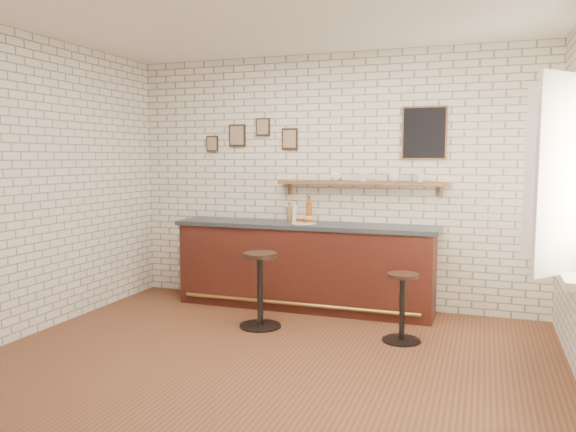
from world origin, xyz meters
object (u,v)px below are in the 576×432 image
object	(u,v)px
condiment_bottle_yellow	(309,215)
shelf_cup_a	(336,177)
bar_stool_right	(402,305)
book_lower	(566,266)
book_upper	(567,263)
bitters_bottle_white	(295,213)
sandwich_plate	(304,223)
bar_counter	(304,265)
shelf_cup_c	(394,178)
bitters_bottle_brown	(289,214)
ciabatta_sandwich	(305,219)
bar_stool_left	(260,287)
shelf_cup_d	(420,178)
shelf_cup_b	(363,177)
bitters_bottle_amber	(309,211)

from	to	relation	value
condiment_bottle_yellow	shelf_cup_a	xyz separation A→B (m)	(0.31, 0.06, 0.45)
bar_stool_right	book_lower	world-z (taller)	book_lower
condiment_bottle_yellow	book_upper	bearing A→B (deg)	-31.92
book_upper	condiment_bottle_yellow	bearing A→B (deg)	153.36
book_upper	bitters_bottle_white	bearing A→B (deg)	155.03
book_upper	sandwich_plate	bearing A→B (deg)	156.48
sandwich_plate	bar_counter	bearing A→B (deg)	102.13
condiment_bottle_yellow	shelf_cup_c	xyz separation A→B (m)	(0.99, 0.06, 0.45)
bitters_bottle_white	shelf_cup_a	size ratio (longest dim) A/B	2.01
bitters_bottle_brown	ciabatta_sandwich	bearing A→B (deg)	-36.55
sandwich_plate	condiment_bottle_yellow	distance (m)	0.20
bar_stool_right	book_lower	xyz separation A→B (m)	(1.33, -0.59, 0.58)
bitters_bottle_brown	bar_stool_right	xyz separation A→B (m)	(1.50, -1.00, -0.74)
bar_counter	bar_stool_right	distance (m)	1.54
bar_stool_right	shelf_cup_c	size ratio (longest dim) A/B	5.76
condiment_bottle_yellow	shelf_cup_c	world-z (taller)	shelf_cup_c
bar_stool_left	shelf_cup_d	xyz separation A→B (m)	(1.49, 1.09, 1.12)
shelf_cup_b	shelf_cup_a	bearing A→B (deg)	137.10
book_lower	shelf_cup_d	bearing A→B (deg)	118.17
bar_counter	shelf_cup_b	size ratio (longest dim) A/B	29.96
bitters_bottle_brown	bitters_bottle_white	bearing A→B (deg)	-0.00
book_lower	book_upper	size ratio (longest dim) A/B	1.02
bar_counter	bitters_bottle_amber	distance (m)	0.64
bar_counter	shelf_cup_d	world-z (taller)	shelf_cup_d
bitters_bottle_white	book_upper	distance (m)	3.20
bar_stool_right	book_lower	bearing A→B (deg)	-23.86
shelf_cup_b	book_lower	bearing A→B (deg)	-83.25
shelf_cup_c	book_lower	size ratio (longest dim) A/B	0.49
sandwich_plate	ciabatta_sandwich	size ratio (longest dim) A/B	1.18
bar_counter	sandwich_plate	size ratio (longest dim) A/B	11.07
bitters_bottle_brown	shelf_cup_c	size ratio (longest dim) A/B	1.94
bitters_bottle_amber	book_lower	size ratio (longest dim) A/B	1.29
shelf_cup_a	bar_stool_right	bearing A→B (deg)	-72.70
condiment_bottle_yellow	shelf_cup_d	bearing A→B (deg)	2.84
shelf_cup_b	bar_counter	bearing A→B (deg)	154.21
shelf_cup_d	book_upper	size ratio (longest dim) A/B	0.41
bitters_bottle_brown	bar_stool_left	size ratio (longest dim) A/B	0.29
bitters_bottle_white	bar_stool_left	world-z (taller)	bitters_bottle_white
bar_stool_right	shelf_cup_a	world-z (taller)	shelf_cup_a
book_lower	shelf_cup_b	bearing A→B (deg)	129.50
bar_counter	shelf_cup_a	distance (m)	1.11
ciabatta_sandwich	bar_stool_right	world-z (taller)	ciabatta_sandwich
ciabatta_sandwich	book_lower	xyz separation A→B (m)	(2.58, -1.41, -0.12)
shelf_cup_a	shelf_cup_c	distance (m)	0.68
sandwich_plate	shelf_cup_c	bearing A→B (deg)	14.24
condiment_bottle_yellow	bitters_bottle_white	bearing A→B (deg)	180.00
shelf_cup_d	shelf_cup_b	bearing A→B (deg)	171.79
ciabatta_sandwich	shelf_cup_b	world-z (taller)	shelf_cup_b
shelf_cup_d	book_upper	distance (m)	2.21
bitters_bottle_white	shelf_cup_a	xyz separation A→B (m)	(0.49, 0.06, 0.44)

